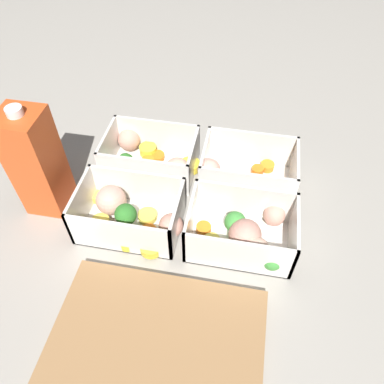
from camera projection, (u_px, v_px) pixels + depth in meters
The scene contains 7 objects.
ground_plane at pixel (192, 202), 0.67m from camera, with size 4.00×4.00×0.00m, color gray.
container_near_left at pixel (241, 172), 0.68m from camera, with size 0.18×0.12×0.07m.
container_near_right at pixel (149, 159), 0.70m from camera, with size 0.19×0.12×0.07m.
container_far_left at pixel (247, 234), 0.59m from camera, with size 0.17×0.13×0.07m.
container_far_right at pixel (129, 214), 0.61m from camera, with size 0.19×0.14×0.07m.
juice_carton at pixel (37, 163), 0.59m from camera, with size 0.07×0.07×0.20m.
cutting_board at pixel (159, 338), 0.50m from camera, with size 0.28×0.18×0.02m.
Camera 1 is at (-0.08, 0.42, 0.51)m, focal length 35.00 mm.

